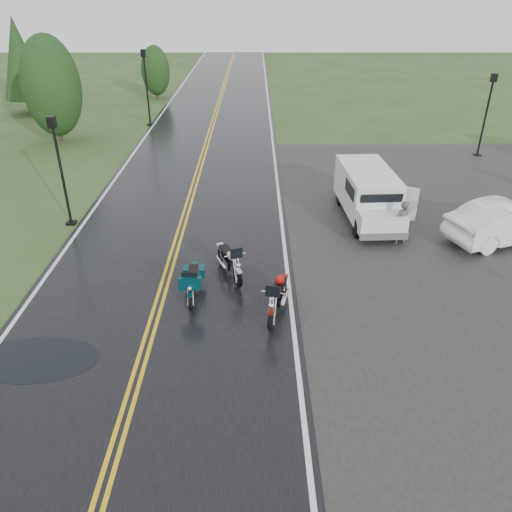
{
  "coord_description": "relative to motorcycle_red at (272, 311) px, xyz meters",
  "views": [
    {
      "loc": [
        2.77,
        -10.99,
        8.14
      ],
      "look_at": [
        2.8,
        2.0,
        1.0
      ],
      "focal_mm": 35.0,
      "sensor_mm": 36.0,
      "label": 1
    }
  ],
  "objects": [
    {
      "name": "tree_left_mid",
      "position": [
        -11.72,
        18.1,
        1.86
      ],
      "size": [
        3.19,
        3.19,
        4.99
      ],
      "primitive_type": null,
      "color": "#1E3D19",
      "rests_on": "ground"
    },
    {
      "name": "van_white",
      "position": [
        3.26,
        5.57,
        0.33
      ],
      "size": [
        2.1,
        5.0,
        1.93
      ],
      "primitive_type": null,
      "rotation": [
        0.0,
        0.0,
        0.05
      ],
      "color": "silver",
      "rests_on": "ground"
    },
    {
      "name": "lamp_post_far_left",
      "position": [
        -7.22,
        21.84,
        1.69
      ],
      "size": [
        0.4,
        0.4,
        4.65
      ],
      "primitive_type": null,
      "color": "black",
      "rests_on": "ground"
    },
    {
      "name": "person_at_van",
      "position": [
        4.67,
        5.05,
        0.17
      ],
      "size": [
        0.68,
        0.57,
        1.6
      ],
      "primitive_type": "imported",
      "rotation": [
        0.0,
        0.0,
        3.53
      ],
      "color": "#444549",
      "rests_on": "ground"
    },
    {
      "name": "lamp_post_far_right",
      "position": [
        11.48,
        15.3,
        1.49
      ],
      "size": [
        0.36,
        0.36,
        4.24
      ],
      "primitive_type": null,
      "color": "black",
      "rests_on": "ground"
    },
    {
      "name": "road",
      "position": [
        -3.2,
        10.32,
        -0.61
      ],
      "size": [
        8.0,
        100.0,
        0.04
      ],
      "primitive_type": "cube",
      "color": "black",
      "rests_on": "ground"
    },
    {
      "name": "sedan_white",
      "position": [
        8.44,
        5.25,
        0.1
      ],
      "size": [
        4.68,
        2.95,
        1.46
      ],
      "primitive_type": "imported",
      "rotation": [
        0.0,
        0.0,
        1.92
      ],
      "color": "white",
      "rests_on": "ground"
    },
    {
      "name": "parking_pad",
      "position": [
        7.8,
        5.32,
        -0.62
      ],
      "size": [
        14.0,
        24.0,
        0.03
      ],
      "primitive_type": "cube",
      "color": "black",
      "rests_on": "ground"
    },
    {
      "name": "motorcycle_teal",
      "position": [
        -2.23,
        0.91,
        -0.05
      ],
      "size": [
        0.77,
        1.99,
        1.16
      ],
      "primitive_type": null,
      "rotation": [
        0.0,
        0.0,
        0.03
      ],
      "color": "#043036",
      "rests_on": "ground"
    },
    {
      "name": "tree_left_far",
      "position": [
        -8.2,
        30.4,
        1.07
      ],
      "size": [
        2.21,
        2.21,
        3.4
      ],
      "primitive_type": null,
      "color": "#1E3D19",
      "rests_on": "ground"
    },
    {
      "name": "lamp_post_near_left",
      "position": [
        -7.48,
        6.71,
        1.44
      ],
      "size": [
        0.35,
        0.35,
        4.14
      ],
      "primitive_type": null,
      "color": "black",
      "rests_on": "ground"
    },
    {
      "name": "pine_left_far",
      "position": [
        -16.24,
        25.11,
        2.44
      ],
      "size": [
        2.95,
        2.95,
        6.14
      ],
      "primitive_type": null,
      "color": "#1E3D19",
      "rests_on": "ground"
    },
    {
      "name": "motorcycle_silver",
      "position": [
        -0.95,
        2.11,
        -0.01
      ],
      "size": [
        1.47,
        2.23,
        1.24
      ],
      "primitive_type": null,
      "rotation": [
        0.0,
        0.0,
        0.37
      ],
      "color": "#B0B1B8",
      "rests_on": "ground"
    },
    {
      "name": "ground",
      "position": [
        -3.2,
        0.32,
        -0.63
      ],
      "size": [
        120.0,
        120.0,
        0.0
      ],
      "primitive_type": "plane",
      "color": "#2D471E",
      "rests_on": "ground"
    },
    {
      "name": "motorcycle_red",
      "position": [
        0.0,
        0.0,
        0.0
      ],
      "size": [
        1.26,
        2.26,
        1.26
      ],
      "primitive_type": null,
      "rotation": [
        0.0,
        0.0,
        -0.24
      ],
      "color": "#58140A",
      "rests_on": "ground"
    }
  ]
}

